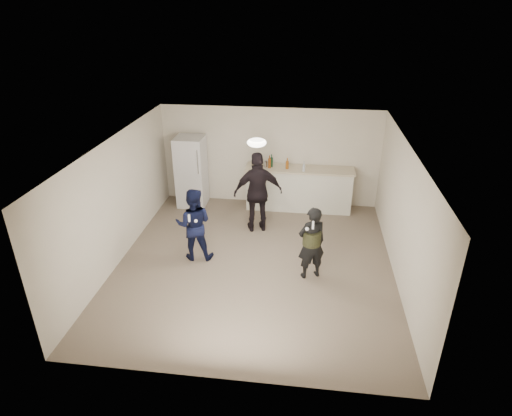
# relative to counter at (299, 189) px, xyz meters

# --- Properties ---
(floor) EXTENTS (6.00, 6.00, 0.00)m
(floor) POSITION_rel_counter_xyz_m (-0.78, -2.67, -0.53)
(floor) COLOR #6B5B4C
(floor) RESTS_ON ground
(ceiling) EXTENTS (6.00, 6.00, 0.00)m
(ceiling) POSITION_rel_counter_xyz_m (-0.78, -2.67, 1.98)
(ceiling) COLOR silver
(ceiling) RESTS_ON wall_back
(wall_back) EXTENTS (6.00, 0.00, 6.00)m
(wall_back) POSITION_rel_counter_xyz_m (-0.78, 0.33, 0.72)
(wall_back) COLOR beige
(wall_back) RESTS_ON floor
(wall_front) EXTENTS (6.00, 0.00, 6.00)m
(wall_front) POSITION_rel_counter_xyz_m (-0.78, -5.67, 0.72)
(wall_front) COLOR beige
(wall_front) RESTS_ON floor
(wall_left) EXTENTS (0.00, 6.00, 6.00)m
(wall_left) POSITION_rel_counter_xyz_m (-3.53, -2.67, 0.72)
(wall_left) COLOR beige
(wall_left) RESTS_ON floor
(wall_right) EXTENTS (0.00, 6.00, 6.00)m
(wall_right) POSITION_rel_counter_xyz_m (1.97, -2.67, 0.72)
(wall_right) COLOR beige
(wall_right) RESTS_ON floor
(counter) EXTENTS (2.60, 0.56, 1.05)m
(counter) POSITION_rel_counter_xyz_m (0.00, 0.00, 0.00)
(counter) COLOR silver
(counter) RESTS_ON floor
(counter_top) EXTENTS (2.68, 0.64, 0.04)m
(counter_top) POSITION_rel_counter_xyz_m (0.00, 0.00, 0.55)
(counter_top) COLOR beige
(counter_top) RESTS_ON counter
(fridge) EXTENTS (0.70, 0.70, 1.80)m
(fridge) POSITION_rel_counter_xyz_m (-2.74, -0.07, 0.38)
(fridge) COLOR silver
(fridge) RESTS_ON floor
(fridge_handle) EXTENTS (0.02, 0.02, 0.60)m
(fridge_handle) POSITION_rel_counter_xyz_m (-2.46, -0.44, 0.78)
(fridge_handle) COLOR silver
(fridge_handle) RESTS_ON fridge
(ceiling_dome) EXTENTS (0.36, 0.36, 0.16)m
(ceiling_dome) POSITION_rel_counter_xyz_m (-0.78, -2.37, 1.93)
(ceiling_dome) COLOR white
(ceiling_dome) RESTS_ON ceiling
(shaker) EXTENTS (0.08, 0.08, 0.17)m
(shaker) POSITION_rel_counter_xyz_m (-0.85, -0.01, 0.65)
(shaker) COLOR #AAAAAE
(shaker) RESTS_ON counter_top
(man) EXTENTS (0.80, 0.65, 1.53)m
(man) POSITION_rel_counter_xyz_m (-2.02, -2.59, 0.24)
(man) COLOR #101745
(man) RESTS_ON floor
(woman) EXTENTS (0.63, 0.54, 1.47)m
(woman) POSITION_rel_counter_xyz_m (0.34, -2.98, 0.21)
(woman) COLOR black
(woman) RESTS_ON floor
(camo_shorts) EXTENTS (0.34, 0.34, 0.28)m
(camo_shorts) POSITION_rel_counter_xyz_m (0.34, -2.98, 0.32)
(camo_shorts) COLOR #363C1B
(camo_shorts) RESTS_ON woman
(spectator) EXTENTS (1.18, 0.72, 1.87)m
(spectator) POSITION_rel_counter_xyz_m (-0.88, -1.24, 0.41)
(spectator) COLOR black
(spectator) RESTS_ON floor
(remote_man) EXTENTS (0.04, 0.04, 0.15)m
(remote_man) POSITION_rel_counter_xyz_m (-2.02, -2.87, 0.53)
(remote_man) COLOR white
(remote_man) RESTS_ON man
(nunchuk_man) EXTENTS (0.07, 0.07, 0.07)m
(nunchuk_man) POSITION_rel_counter_xyz_m (-1.90, -2.84, 0.45)
(nunchuk_man) COLOR white
(nunchuk_man) RESTS_ON man
(remote_woman) EXTENTS (0.04, 0.04, 0.15)m
(remote_woman) POSITION_rel_counter_xyz_m (0.34, -3.23, 0.72)
(remote_woman) COLOR white
(remote_woman) RESTS_ON woman
(nunchuk_woman) EXTENTS (0.07, 0.07, 0.07)m
(nunchuk_woman) POSITION_rel_counter_xyz_m (0.24, -3.20, 0.62)
(nunchuk_woman) COLOR silver
(nunchuk_woman) RESTS_ON woman
(bottle_cluster) EXTENTS (0.91, 0.27, 0.24)m
(bottle_cluster) POSITION_rel_counter_xyz_m (-0.47, -0.05, 0.67)
(bottle_cluster) COLOR silver
(bottle_cluster) RESTS_ON counter_top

